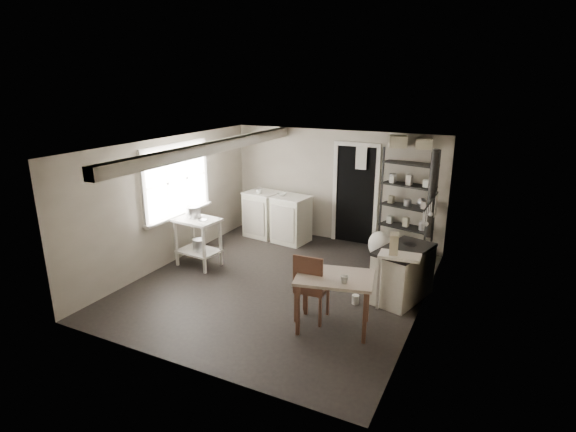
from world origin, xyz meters
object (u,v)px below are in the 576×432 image
at_px(stove, 403,272).
at_px(chair, 312,287).
at_px(flour_sack, 379,246).
at_px(base_cabinets, 277,218).
at_px(prep_table, 198,245).
at_px(shelf_rack, 407,206).
at_px(work_table, 334,302).
at_px(stockpot, 193,214).

xyz_separation_m(stove, chair, (-1.00, -1.19, 0.05)).
bearing_deg(stove, chair, -114.64).
xyz_separation_m(stove, flour_sack, (-0.75, 1.46, -0.20)).
bearing_deg(stove, base_cabinets, 167.84).
bearing_deg(chair, base_cabinets, 121.79).
relative_size(prep_table, base_cabinets, 0.60).
distance_m(prep_table, chair, 2.74).
relative_size(shelf_rack, work_table, 2.04).
distance_m(stockpot, work_table, 3.30).
bearing_deg(shelf_rack, stove, -65.34).
xyz_separation_m(stockpot, chair, (2.73, -0.91, -0.45)).
distance_m(stockpot, chair, 2.91).
bearing_deg(stockpot, work_table, -18.16).
bearing_deg(stove, work_table, -100.88).
bearing_deg(stove, stockpot, -160.23).
height_order(stockpot, flour_sack, stockpot).
height_order(shelf_rack, work_table, shelf_rack).
relative_size(stockpot, flour_sack, 0.56).
height_order(base_cabinets, work_table, base_cabinets).
xyz_separation_m(shelf_rack, flour_sack, (-0.37, -0.45, -0.71)).
height_order(stockpot, shelf_rack, shelf_rack).
distance_m(shelf_rack, work_table, 3.26).
xyz_separation_m(prep_table, stove, (3.61, 0.34, 0.04)).
bearing_deg(shelf_rack, base_cabinets, -159.37).
relative_size(stockpot, shelf_rack, 0.14).
relative_size(stockpot, work_table, 0.29).
height_order(prep_table, base_cabinets, base_cabinets).
bearing_deg(shelf_rack, flour_sack, -116.10).
xyz_separation_m(stove, work_table, (-0.64, -1.29, -0.06)).
distance_m(stove, work_table, 1.44).
distance_m(base_cabinets, flour_sack, 2.27).
bearing_deg(chair, shelf_rack, 74.50).
height_order(stove, work_table, stove).
bearing_deg(shelf_rack, prep_table, -131.72).
bearing_deg(work_table, flour_sack, 92.32).
relative_size(stove, work_table, 1.04).
bearing_deg(stockpot, shelf_rack, 33.22).
bearing_deg(work_table, prep_table, 162.18).
height_order(stockpot, chair, stockpot).
bearing_deg(chair, flour_sack, 80.43).
bearing_deg(work_table, stockpot, 161.84).
relative_size(stove, chair, 1.03).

